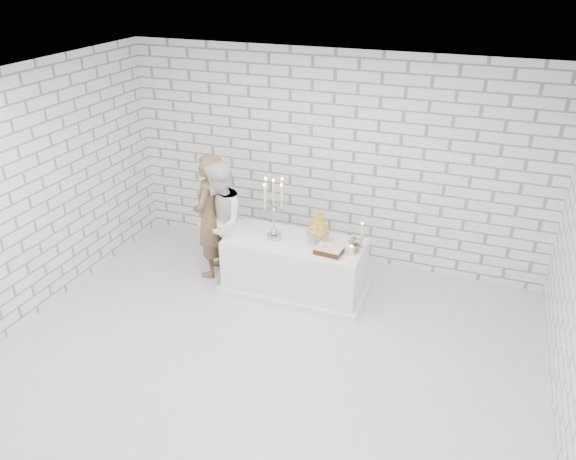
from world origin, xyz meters
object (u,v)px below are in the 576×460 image
object	(u,v)px
cake_table	(295,266)
croquembouche	(319,225)
groom	(210,216)
bride	(220,223)
candelabra	(274,209)

from	to	relation	value
cake_table	croquembouche	world-z (taller)	croquembouche
groom	croquembouche	bearing A→B (deg)	84.01
bride	candelabra	bearing A→B (deg)	68.46
cake_table	candelabra	size ratio (longest dim) A/B	2.18
candelabra	groom	bearing A→B (deg)	176.12
candelabra	cake_table	bearing A→B (deg)	5.06
groom	candelabra	size ratio (longest dim) A/B	2.12
bride	croquembouche	bearing A→B (deg)	72.33
bride	croquembouche	distance (m)	1.36
cake_table	candelabra	xyz separation A→B (m)	(-0.28, -0.02, 0.79)
bride	candelabra	xyz separation A→B (m)	(0.78, 0.01, 0.32)
groom	candelabra	xyz separation A→B (m)	(0.97, -0.07, 0.29)
cake_table	groom	bearing A→B (deg)	178.12
bride	groom	bearing A→B (deg)	-134.47
bride	croquembouche	size ratio (longest dim) A/B	3.61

